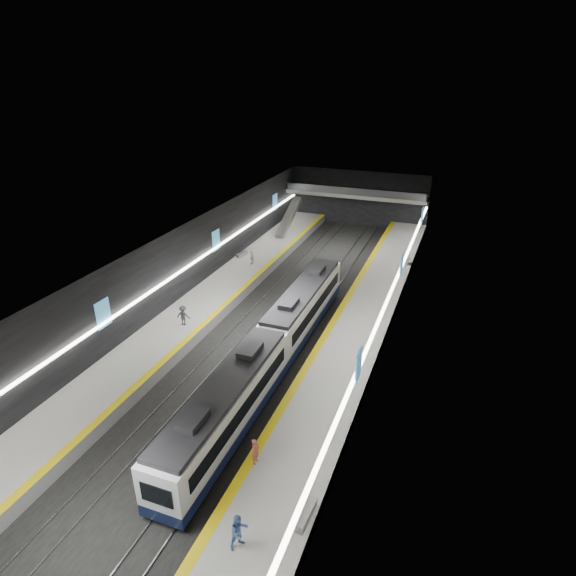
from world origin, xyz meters
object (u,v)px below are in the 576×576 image
at_px(bench_right_far, 408,261).
at_px(passenger_left_a, 252,258).
at_px(passenger_right_a, 255,452).
at_px(bench_right_near, 305,515).
at_px(passenger_left_b, 183,316).
at_px(escalator, 289,217).
at_px(passenger_right_b, 239,532).
at_px(bench_left_far, 242,254).
at_px(train, 272,347).

height_order(bench_right_far, passenger_left_a, passenger_left_a).
distance_m(bench_right_far, passenger_right_a, 34.40).
distance_m(bench_right_near, passenger_left_a, 34.35).
xyz_separation_m(passenger_left_a, passenger_left_b, (0.28, -15.02, 0.13)).
height_order(escalator, bench_right_near, escalator).
bearing_deg(escalator, passenger_right_b, -72.26).
height_order(escalator, passenger_right_a, escalator).
bearing_deg(bench_left_far, passenger_right_a, -51.52).
relative_size(train, passenger_left_a, 18.93).
distance_m(train, passenger_left_a, 19.93).
relative_size(bench_right_far, passenger_right_b, 0.89).
bearing_deg(bench_left_far, train, -47.07).
bearing_deg(train, bench_right_far, 73.81).
height_order(passenger_right_b, passenger_left_a, passenger_right_b).
relative_size(escalator, bench_right_near, 4.02).
xyz_separation_m(bench_right_far, passenger_right_a, (-3.85, -34.17, 0.61)).
xyz_separation_m(bench_left_far, bench_right_near, (18.82, -31.96, 0.03)).
height_order(bench_left_far, bench_right_far, bench_left_far).
distance_m(bench_right_far, passenger_right_b, 39.35).
xyz_separation_m(bench_left_far, passenger_right_b, (16.42, -34.51, 0.76)).
bearing_deg(passenger_left_b, passenger_left_a, -97.88).
bearing_deg(bench_right_near, escalator, 115.72).
bearing_deg(passenger_left_b, bench_right_far, -135.94).
bearing_deg(passenger_right_a, bench_right_far, -1.11).
relative_size(bench_right_far, passenger_right_a, 1.05).
bearing_deg(bench_left_far, passenger_left_b, -70.08).
xyz_separation_m(bench_right_near, passenger_left_b, (-16.32, 15.05, 0.68)).
height_order(bench_left_far, passenger_right_b, passenger_right_b).
distance_m(escalator, passenger_left_b, 28.07).
bearing_deg(bench_right_far, passenger_left_a, -178.88).
bearing_deg(bench_right_far, escalator, 138.74).
distance_m(train, bench_right_near, 14.45).
distance_m(train, bench_right_far, 25.12).
bearing_deg(escalator, train, -71.84).
bearing_deg(passenger_left_a, bench_right_far, 111.71).
height_order(train, bench_right_far, train).
bearing_deg(passenger_right_b, bench_left_far, 62.44).
bearing_deg(passenger_right_b, passenger_left_b, 75.33).
xyz_separation_m(train, passenger_left_b, (-9.32, 2.45, -0.27)).
bearing_deg(passenger_left_a, passenger_left_b, 0.96).
xyz_separation_m(train, bench_right_near, (7.00, -12.60, -0.95)).
bearing_deg(passenger_right_a, passenger_right_b, -158.73).
bearing_deg(passenger_right_b, passenger_left_a, 60.51).
xyz_separation_m(train, passenger_right_a, (3.15, -10.07, -0.37)).
relative_size(passenger_right_b, passenger_left_a, 1.23).
bearing_deg(passenger_left_a, bench_left_far, -130.45).
distance_m(bench_left_far, passenger_left_a, 2.97).
bearing_deg(bench_right_near, bench_left_far, 124.69).
bearing_deg(escalator, passenger_left_b, -88.62).
bearing_deg(passenger_right_a, bench_right_near, -118.03).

